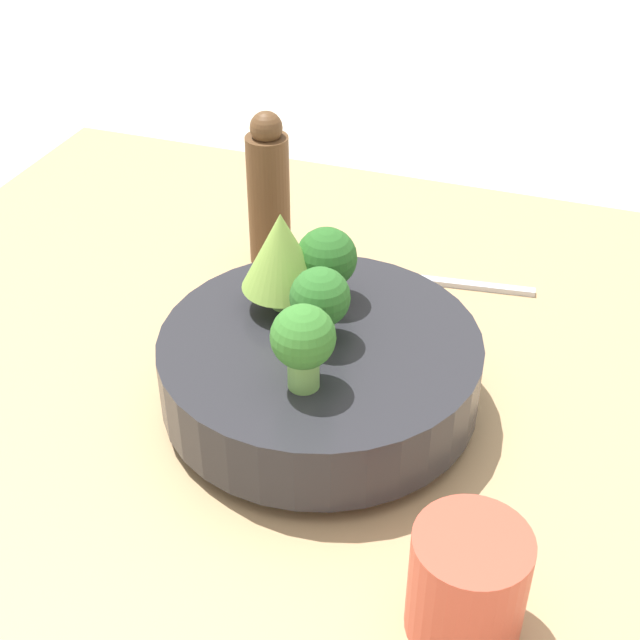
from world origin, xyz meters
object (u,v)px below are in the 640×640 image
Objects in this scene: pepper_mill at (269,193)px; fork at (443,282)px; bowl at (320,369)px; cup at (467,584)px.

pepper_mill is 0.21m from fork.
fork is (-0.19, -0.01, -0.08)m from pepper_mill.
bowl is 1.42× the size of fork.
pepper_mill reaches higher than bowl.
bowl is at bearing 121.61° from pepper_mill.
cup reaches higher than bowl.
bowl reaches higher than fork.
cup is at bearing 104.57° from fork.
cup is 0.50m from pepper_mill.
bowl is at bearing 75.67° from fork.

